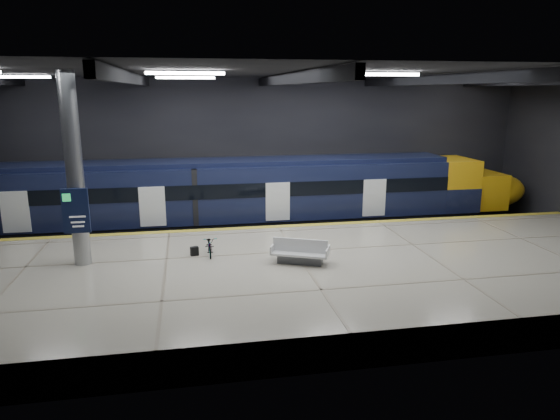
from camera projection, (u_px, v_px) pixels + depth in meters
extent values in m
plane|color=black|center=(290.00, 269.00, 21.03)|extent=(30.00, 30.00, 0.00)
cube|color=black|center=(262.00, 152.00, 27.75)|extent=(30.00, 0.10, 8.00)
cube|color=black|center=(355.00, 227.00, 12.45)|extent=(30.00, 0.10, 8.00)
cube|color=black|center=(291.00, 72.00, 19.17)|extent=(30.00, 16.00, 0.10)
cube|color=black|center=(130.00, 78.00, 18.17)|extent=(0.25, 16.00, 0.40)
cube|color=black|center=(291.00, 79.00, 19.22)|extent=(0.25, 16.00, 0.40)
cube|color=black|center=(435.00, 80.00, 20.28)|extent=(0.25, 16.00, 0.40)
cube|color=white|center=(185.00, 73.00, 16.58)|extent=(2.60, 0.18, 0.10)
cube|color=white|center=(384.00, 74.00, 17.81)|extent=(2.60, 0.18, 0.10)
cube|color=white|center=(558.00, 75.00, 19.04)|extent=(2.60, 0.18, 0.10)
cube|color=white|center=(17.00, 77.00, 21.08)|extent=(2.60, 0.18, 0.10)
cube|color=white|center=(186.00, 78.00, 22.31)|extent=(2.60, 0.18, 0.10)
cube|color=white|center=(336.00, 78.00, 23.55)|extent=(2.60, 0.18, 0.10)
cube|color=white|center=(472.00, 79.00, 24.78)|extent=(2.60, 0.18, 0.10)
cube|color=#BBB09E|center=(304.00, 278.00, 18.51)|extent=(30.00, 11.00, 1.10)
cube|color=gold|center=(278.00, 226.00, 23.40)|extent=(30.00, 0.40, 0.01)
cube|color=gray|center=(271.00, 235.00, 25.58)|extent=(30.00, 0.08, 0.16)
cube|color=gray|center=(267.00, 228.00, 26.96)|extent=(30.00, 0.08, 0.16)
cube|color=black|center=(216.00, 225.00, 25.67)|extent=(24.00, 2.58, 0.80)
cube|color=black|center=(215.00, 192.00, 25.26)|extent=(24.00, 2.80, 2.75)
cube|color=black|center=(214.00, 162.00, 24.91)|extent=(24.00, 2.30, 0.24)
cube|color=black|center=(216.00, 192.00, 23.85)|extent=(24.00, 0.04, 0.70)
cube|color=white|center=(278.00, 202.00, 24.51)|extent=(1.20, 0.05, 1.90)
cube|color=#F0AC14|center=(451.00, 183.00, 27.54)|extent=(2.00, 2.80, 2.75)
ellipsoid|color=#F0AC14|center=(493.00, 190.00, 28.11)|extent=(3.60, 2.52, 1.90)
cube|color=black|center=(456.00, 180.00, 27.56)|extent=(1.60, 2.38, 0.80)
cube|color=#595B60|center=(300.00, 259.00, 18.43)|extent=(1.70, 1.12, 0.31)
cube|color=white|center=(300.00, 253.00, 18.37)|extent=(2.22, 1.62, 0.08)
cube|color=white|center=(300.00, 246.00, 18.30)|extent=(1.90, 0.90, 0.51)
cube|color=white|center=(273.00, 248.00, 18.57)|extent=(0.40, 0.82, 0.31)
cube|color=white|center=(328.00, 252.00, 18.11)|extent=(0.40, 0.82, 0.31)
imported|color=#99999E|center=(210.00, 245.00, 19.31)|extent=(0.52, 1.47, 0.77)
cube|color=black|center=(194.00, 251.00, 19.25)|extent=(0.34, 0.25, 0.35)
cylinder|color=#9EA0A5|center=(75.00, 171.00, 17.61)|extent=(0.60, 0.60, 6.90)
cube|color=#0E1736|center=(76.00, 211.00, 17.52)|extent=(0.90, 0.12, 1.60)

